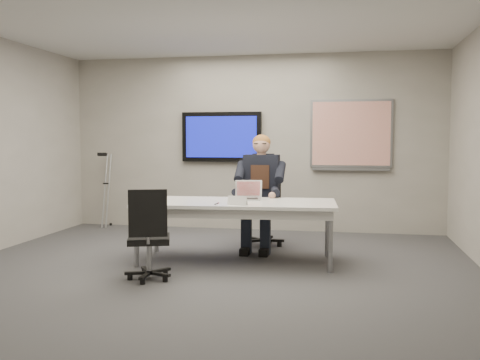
% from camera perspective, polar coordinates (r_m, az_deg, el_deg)
% --- Properties ---
extents(floor, '(6.00, 6.00, 0.02)m').
position_cam_1_polar(floor, '(5.86, -3.74, -10.08)').
color(floor, '#39393C').
rests_on(floor, ground).
extents(ceiling, '(6.00, 6.00, 0.02)m').
position_cam_1_polar(ceiling, '(5.83, -3.88, 17.62)').
color(ceiling, silver).
rests_on(ceiling, wall_back).
extents(wall_back, '(6.00, 0.02, 2.80)m').
position_cam_1_polar(wall_back, '(8.61, 1.35, 3.95)').
color(wall_back, '#99958A').
rests_on(wall_back, ground).
extents(wall_front, '(6.00, 0.02, 2.80)m').
position_cam_1_polar(wall_front, '(2.88, -19.34, 2.89)').
color(wall_front, '#99958A').
rests_on(wall_front, ground).
extents(conference_table, '(2.41, 1.14, 0.72)m').
position_cam_1_polar(conference_table, '(6.37, -0.44, -3.04)').
color(conference_table, white).
rests_on(conference_table, ground).
extents(tv_display, '(1.30, 0.09, 0.80)m').
position_cam_1_polar(tv_display, '(8.66, -1.99, 4.62)').
color(tv_display, black).
rests_on(tv_display, wall_back).
extents(whiteboard, '(1.25, 0.08, 1.10)m').
position_cam_1_polar(whiteboard, '(8.46, 11.76, 4.74)').
color(whiteboard, gray).
rests_on(whiteboard, wall_back).
extents(office_chair_far, '(0.56, 0.56, 1.16)m').
position_cam_1_polar(office_chair_far, '(7.38, 2.40, -4.21)').
color(office_chair_far, black).
rests_on(office_chair_far, ground).
extents(office_chair_near, '(0.58, 0.58, 0.96)m').
position_cam_1_polar(office_chair_near, '(5.65, -9.68, -7.55)').
color(office_chair_near, black).
rests_on(office_chair_near, ground).
extents(seated_person, '(0.47, 0.81, 1.53)m').
position_cam_1_polar(seated_person, '(7.07, 2.07, -2.52)').
color(seated_person, '#1B212E').
rests_on(seated_person, office_chair_far).
extents(crutch, '(0.20, 0.61, 1.32)m').
position_cam_1_polar(crutch, '(9.18, -14.05, -0.92)').
color(crutch, '#A8ABB0').
rests_on(crutch, ground).
extents(laptop, '(0.37, 0.37, 0.23)m').
position_cam_1_polar(laptop, '(6.56, 0.79, -1.58)').
color(laptop, silver).
rests_on(laptop, conference_table).
extents(name_tent, '(0.25, 0.15, 0.10)m').
position_cam_1_polar(name_tent, '(6.03, -0.28, -2.18)').
color(name_tent, silver).
rests_on(name_tent, conference_table).
extents(pen, '(0.02, 0.15, 0.01)m').
position_cam_1_polar(pen, '(6.10, -2.50, -2.52)').
color(pen, black).
rests_on(pen, conference_table).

